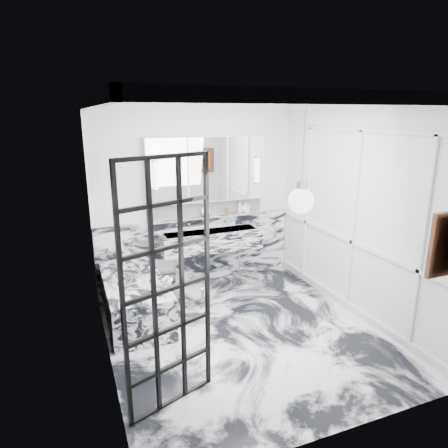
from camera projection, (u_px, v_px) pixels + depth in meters
name	position (u px, v px, depth m)	size (l,w,h in m)	color
floor	(242.00, 332.00, 5.00)	(3.60, 3.60, 0.00)	white
ceiling	(245.00, 98.00, 4.26)	(3.60, 3.60, 0.00)	white
wall_back	(196.00, 196.00, 6.24)	(3.60, 3.60, 0.00)	white
wall_front	(342.00, 284.00, 3.02)	(3.60, 3.60, 0.00)	white
wall_left	(101.00, 240.00, 4.06)	(3.60, 3.60, 0.00)	white
wall_right	(355.00, 213.00, 5.20)	(3.60, 3.60, 0.00)	white
marble_clad_back	(198.00, 249.00, 6.45)	(3.18, 0.05, 1.05)	white
marble_clad_left	(103.00, 246.00, 4.08)	(0.02, 3.56, 2.68)	white
panel_molding	(354.00, 220.00, 5.22)	(0.03, 3.40, 2.30)	white
soap_bottle_a	(240.00, 207.00, 6.47)	(0.07, 0.08, 0.19)	#8C5919
soap_bottle_b	(246.00, 207.00, 6.51)	(0.08, 0.08, 0.18)	#4C4C51
soap_bottle_c	(244.00, 208.00, 6.50)	(0.12, 0.12, 0.15)	silver
face_pot	(205.00, 211.00, 6.26)	(0.15, 0.15, 0.15)	white
amber_bottle	(227.00, 211.00, 6.41)	(0.04, 0.04, 0.10)	#8C5919
flower_vase	(167.00, 291.00, 4.73)	(0.09, 0.09, 0.12)	silver
crittall_door	(168.00, 290.00, 3.49)	(0.88, 0.04, 2.31)	black
pendant_light	(301.00, 201.00, 3.38)	(0.22, 0.22, 0.22)	white
trough_sink	(211.00, 240.00, 6.25)	(1.60, 0.45, 0.30)	silver
ledge	(207.00, 217.00, 6.31)	(1.90, 0.14, 0.04)	silver
subway_tile	(206.00, 208.00, 6.33)	(1.90, 0.03, 0.23)	white
mirror_cabinet	(207.00, 169.00, 6.12)	(1.90, 0.16, 1.00)	white
sconce_left	(155.00, 176.00, 5.75)	(0.07, 0.07, 0.40)	white
sconce_right	(257.00, 170.00, 6.33)	(0.07, 0.07, 0.40)	white
bathtub	(135.00, 298.00, 5.31)	(0.75, 1.65, 0.55)	silver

